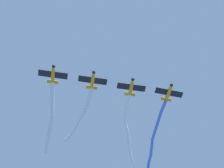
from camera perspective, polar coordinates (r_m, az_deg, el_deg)
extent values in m
ellipsoid|color=orange|center=(63.98, -11.14, 1.72)|extent=(4.28, 1.34, 0.86)
sphere|color=black|center=(63.03, -11.04, 3.31)|extent=(0.81, 0.81, 0.73)
ellipsoid|color=#232833|center=(64.01, -11.07, 2.27)|extent=(1.11, 0.69, 0.46)
cube|color=black|center=(63.81, -11.15, 1.78)|extent=(2.13, 6.25, 0.11)
cube|color=orange|center=(64.92, -11.22, 0.39)|extent=(1.07, 2.47, 0.10)
cube|color=black|center=(65.26, -11.15, 0.65)|extent=(0.96, 0.22, 1.19)
cylinder|color=white|center=(65.84, -11.28, -1.01)|extent=(3.14, 1.19, 1.08)
cylinder|color=white|center=(67.28, -11.32, -3.09)|extent=(2.75, 1.00, 1.24)
cylinder|color=white|center=(68.63, -11.31, -5.01)|extent=(2.74, 1.05, 0.93)
cylinder|color=white|center=(70.35, -11.41, -6.76)|extent=(2.98, 1.35, 1.09)
cylinder|color=white|center=(72.01, -11.72, -8.39)|extent=(2.69, 1.50, 1.10)
cylinder|color=white|center=(73.63, -12.05, -9.92)|extent=(2.80, 1.40, 0.97)
cylinder|color=white|center=(75.41, -12.29, -11.59)|extent=(3.20, 1.34, 1.26)
sphere|color=white|center=(64.99, -11.25, 0.08)|extent=(0.90, 0.90, 0.90)
sphere|color=white|center=(66.72, -11.32, -2.08)|extent=(0.90, 0.90, 0.90)
sphere|color=white|center=(67.86, -11.32, -4.09)|extent=(0.90, 0.90, 0.90)
sphere|color=white|center=(69.43, -11.31, -5.90)|extent=(0.90, 0.90, 0.90)
sphere|color=white|center=(71.30, -11.51, -7.61)|extent=(0.90, 0.90, 0.90)
sphere|color=white|center=(72.74, -11.92, -9.16)|extent=(0.90, 0.90, 0.90)
sphere|color=white|center=(74.53, -12.18, -10.66)|extent=(0.90, 0.90, 0.90)
sphere|color=white|center=(76.31, -12.41, -12.50)|extent=(0.90, 0.90, 0.90)
ellipsoid|color=orange|center=(63.90, -3.70, 0.66)|extent=(4.28, 1.35, 0.86)
sphere|color=black|center=(62.94, -3.47, 2.24)|extent=(0.81, 0.81, 0.73)
ellipsoid|color=#232833|center=(63.93, -3.62, 1.21)|extent=(1.11, 0.69, 0.46)
cube|color=black|center=(63.73, -3.69, 0.72)|extent=(2.15, 6.25, 0.11)
cube|color=orange|center=(64.85, -3.89, -0.65)|extent=(1.08, 2.47, 0.10)
cube|color=black|center=(65.20, -3.85, -0.39)|extent=(0.96, 0.23, 1.19)
cylinder|color=white|center=(65.94, -4.18, -2.05)|extent=(3.45, 1.40, 1.26)
cylinder|color=white|center=(68.00, -4.84, -4.16)|extent=(3.50, 1.81, 1.11)
cylinder|color=white|center=(70.08, -5.72, -5.93)|extent=(3.17, 1.99, 1.39)
cylinder|color=white|center=(71.97, -6.59, -7.46)|extent=(2.91, 1.82, 0.91)
cylinder|color=white|center=(73.78, -7.41, -8.89)|extent=(2.92, 1.93, 1.17)
cylinder|color=white|center=(75.77, -8.39, -10.05)|extent=(2.96, 2.32, 1.44)
sphere|color=white|center=(64.92, -3.93, -0.96)|extent=(0.83, 0.83, 0.83)
sphere|color=white|center=(66.99, -4.42, -3.11)|extent=(0.83, 0.83, 0.83)
sphere|color=white|center=(69.05, -5.25, -5.18)|extent=(0.83, 0.83, 0.83)
sphere|color=white|center=(71.12, -6.19, -6.67)|extent=(0.83, 0.83, 0.83)
sphere|color=white|center=(72.83, -6.98, -8.23)|extent=(0.83, 0.83, 0.83)
sphere|color=white|center=(74.73, -7.82, -9.53)|extent=(0.83, 0.83, 0.83)
sphere|color=white|center=(76.81, -8.95, -10.55)|extent=(0.83, 0.83, 0.83)
ellipsoid|color=orange|center=(64.40, 3.67, -0.66)|extent=(4.28, 1.30, 0.86)
sphere|color=black|center=(63.44, 3.98, 0.89)|extent=(0.80, 0.80, 0.73)
ellipsoid|color=#232833|center=(64.42, 3.73, -0.11)|extent=(1.11, 0.68, 0.46)
cube|color=black|center=(64.23, 3.70, -0.60)|extent=(2.07, 6.24, 0.11)
cube|color=orange|center=(65.36, 3.39, -1.95)|extent=(1.05, 2.46, 0.10)
cube|color=black|center=(65.69, 3.39, -1.68)|extent=(0.96, 0.21, 1.19)
cylinder|color=white|center=(66.45, 3.09, -3.15)|extent=(3.15, 1.15, 1.44)
cylinder|color=white|center=(68.58, 2.66, -4.83)|extent=(3.06, 0.98, 1.47)
cylinder|color=white|center=(70.54, 2.48, -6.49)|extent=(2.85, 0.92, 0.93)
cylinder|color=white|center=(72.61, 2.68, -8.08)|extent=(3.22, 1.48, 1.53)
cylinder|color=white|center=(74.84, 3.01, -9.69)|extent=(3.27, 1.28, 0.91)
cylinder|color=white|center=(77.07, 3.18, -11.18)|extent=(3.03, 1.13, 1.46)
cylinder|color=white|center=(79.44, 3.39, -12.45)|extent=(3.23, 1.39, 1.32)
cylinder|color=white|center=(81.81, 3.66, -13.74)|extent=(3.13, 1.33, 1.20)
sphere|color=white|center=(65.42, 3.35, -2.25)|extent=(0.77, 0.77, 0.77)
sphere|color=white|center=(67.50, 2.83, -4.01)|extent=(0.77, 0.77, 0.77)
sphere|color=white|center=(69.66, 2.49, -5.61)|extent=(0.77, 0.77, 0.77)
sphere|color=white|center=(71.43, 2.47, -7.35)|extent=(0.77, 0.77, 0.77)
sphere|color=white|center=(73.80, 2.89, -8.78)|extent=(0.77, 0.77, 0.77)
sphere|color=white|center=(75.91, 3.12, -10.57)|extent=(0.77, 0.77, 0.77)
sphere|color=white|center=(78.25, 3.24, -11.78)|extent=(0.77, 0.77, 0.77)
sphere|color=white|center=(80.65, 3.54, -13.10)|extent=(0.77, 0.77, 0.77)
sphere|color=white|center=(82.97, 3.79, -14.36)|extent=(0.77, 0.77, 0.77)
ellipsoid|color=orange|center=(66.47, 10.72, -1.65)|extent=(4.30, 1.59, 0.86)
sphere|color=black|center=(65.57, 11.25, -0.19)|extent=(0.85, 0.85, 0.73)
ellipsoid|color=#232833|center=(66.50, 10.81, -1.13)|extent=(1.14, 0.75, 0.46)
cube|color=black|center=(66.31, 10.77, -1.60)|extent=(2.49, 6.28, 0.11)
cube|color=orange|center=(67.37, 10.26, -2.88)|extent=(1.21, 2.50, 0.10)
cube|color=black|center=(67.71, 10.22, -2.61)|extent=(0.96, 0.28, 1.19)
cylinder|color=#4C75DB|center=(68.36, 9.77, -4.15)|extent=(3.27, 1.23, 1.08)
cylinder|color=#4C75DB|center=(70.01, 9.07, -6.04)|extent=(2.85, 1.10, 0.76)
cylinder|color=#4C75DB|center=(71.54, 8.48, -7.89)|extent=(3.00, 1.08, 0.74)
cylinder|color=#4C75DB|center=(73.16, 7.93, -9.62)|extent=(2.76, 1.06, 0.71)
cylinder|color=#4C75DB|center=(74.80, 7.60, -11.20)|extent=(2.67, 0.78, 0.75)
cylinder|color=#4C75DB|center=(76.79, 7.46, -12.62)|extent=(3.00, 0.84, 1.23)
cylinder|color=#4C75DB|center=(78.88, 7.20, -13.88)|extent=(2.67, 0.90, 0.90)
cylinder|color=#4C75DB|center=(80.75, 6.92, -15.13)|extent=(2.61, 0.68, 0.78)
sphere|color=#4C75DB|center=(67.43, 10.19, -3.17)|extent=(0.68, 0.68, 0.68)
sphere|color=#4C75DB|center=(69.31, 9.37, -5.11)|extent=(0.68, 0.68, 0.68)
sphere|color=#4C75DB|center=(70.74, 8.77, -6.95)|extent=(0.68, 0.68, 0.68)
sphere|color=#4C75DB|center=(72.36, 8.20, -8.81)|extent=(0.68, 0.68, 0.68)
sphere|color=#4C75DB|center=(73.98, 7.67, -10.41)|extent=(0.68, 0.68, 0.68)
sphere|color=#4C75DB|center=(75.63, 7.54, -11.97)|extent=(0.68, 0.68, 0.68)
sphere|color=#4C75DB|center=(77.95, 7.39, -13.25)|extent=(0.68, 0.68, 0.68)
sphere|color=#4C75DB|center=(79.82, 7.02, -14.49)|extent=(0.68, 0.68, 0.68)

